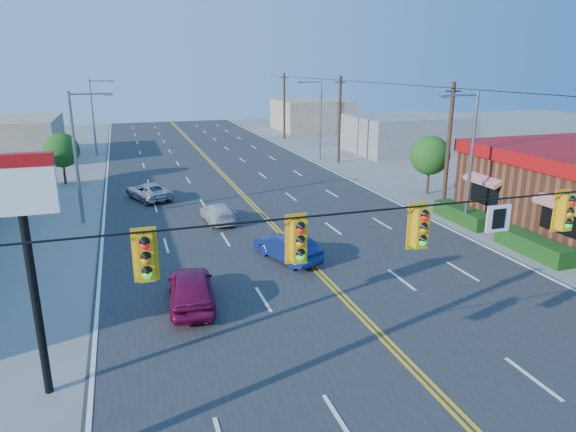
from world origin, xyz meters
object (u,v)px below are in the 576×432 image
object	(u,v)px
signal_span	(454,243)
car_silver	(148,192)
pizza_hut_sign	(24,227)
car_magenta	(191,289)
car_blue	(287,248)
car_white	(218,214)

from	to	relation	value
signal_span	car_silver	size ratio (longest dim) A/B	5.57
pizza_hut_sign	car_magenta	xyz separation A→B (m)	(4.86, 4.40, -4.43)
pizza_hut_sign	car_silver	size ratio (longest dim) A/B	1.57
car_blue	car_white	world-z (taller)	car_blue
signal_span	pizza_hut_sign	size ratio (longest dim) A/B	3.55
car_blue	car_white	xyz separation A→B (m)	(-2.10, 7.53, -0.09)
car_white	car_silver	bearing A→B (deg)	-65.73
car_blue	car_silver	bearing A→B (deg)	-87.74
car_blue	car_silver	world-z (taller)	car_blue
pizza_hut_sign	car_blue	size ratio (longest dim) A/B	1.70
car_blue	pizza_hut_sign	bearing A→B (deg)	18.65
car_silver	signal_span	bearing A→B (deg)	81.79
car_magenta	car_blue	distance (m)	6.33
signal_span	pizza_hut_sign	distance (m)	11.60
signal_span	car_silver	world-z (taller)	signal_span
pizza_hut_sign	signal_span	bearing A→B (deg)	-20.19
signal_span	car_blue	size ratio (longest dim) A/B	6.04
pizza_hut_sign	car_silver	world-z (taller)	pizza_hut_sign
signal_span	car_white	world-z (taller)	signal_span
pizza_hut_sign	car_white	world-z (taller)	pizza_hut_sign
car_silver	pizza_hut_sign	bearing A→B (deg)	57.03
car_magenta	car_silver	distance (m)	18.08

